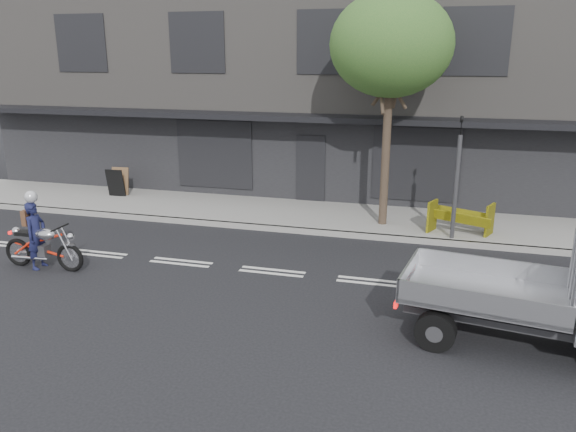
% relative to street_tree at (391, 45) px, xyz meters
% --- Properties ---
extents(ground, '(80.00, 80.00, 0.00)m').
position_rel_street_tree_xyz_m(ground, '(-2.20, -4.20, -5.28)').
color(ground, black).
rests_on(ground, ground).
extents(sidewalk, '(32.00, 3.20, 0.15)m').
position_rel_street_tree_xyz_m(sidewalk, '(-2.20, 0.50, -5.20)').
color(sidewalk, gray).
rests_on(sidewalk, ground).
extents(kerb, '(32.00, 0.20, 0.15)m').
position_rel_street_tree_xyz_m(kerb, '(-2.20, -1.10, -5.20)').
color(kerb, gray).
rests_on(kerb, ground).
extents(building_main, '(26.00, 10.00, 8.00)m').
position_rel_street_tree_xyz_m(building_main, '(-2.20, 7.10, -1.28)').
color(building_main, slate).
rests_on(building_main, ground).
extents(street_tree, '(3.40, 3.40, 6.74)m').
position_rel_street_tree_xyz_m(street_tree, '(0.00, 0.00, 0.00)').
color(street_tree, '#382B21').
rests_on(street_tree, ground).
extents(traffic_light_pole, '(0.12, 0.12, 3.50)m').
position_rel_street_tree_xyz_m(traffic_light_pole, '(2.00, -0.85, -3.63)').
color(traffic_light_pole, '#2D2D30').
rests_on(traffic_light_pole, ground).
extents(motorcycle, '(2.19, 0.64, 1.13)m').
position_rel_street_tree_xyz_m(motorcycle, '(-7.65, -5.42, -4.70)').
color(motorcycle, black).
rests_on(motorcycle, ground).
extents(rider, '(0.40, 0.61, 1.66)m').
position_rel_street_tree_xyz_m(rider, '(-7.80, -5.42, -4.45)').
color(rider, '#16193D').
rests_on(rider, ground).
extents(construction_barrier, '(1.81, 1.29, 0.94)m').
position_rel_street_tree_xyz_m(construction_barrier, '(2.21, -0.61, -4.66)').
color(construction_barrier, '#D9CD0B').
rests_on(construction_barrier, sidewalk).
extents(sandwich_board, '(0.66, 0.46, 0.99)m').
position_rel_street_tree_xyz_m(sandwich_board, '(-9.49, 0.81, -4.63)').
color(sandwich_board, black).
rests_on(sandwich_board, sidewalk).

